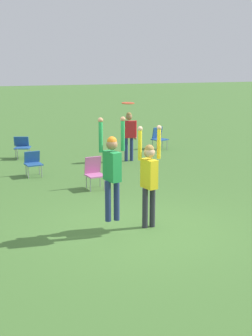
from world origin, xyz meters
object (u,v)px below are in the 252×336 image
Objects in this scene: person_defending at (149,174)px; person_jumping at (112,167)px; camping_chair_1 at (22,146)px; person_spectator_near at (129,132)px; frisbee at (128,103)px; camping_chair_2 at (33,162)px; camping_chair_5 at (94,171)px; camping_chair_0 at (159,137)px.

person_jumping is at bearing -90.00° from person_defending.
person_spectator_near reaches higher than camping_chair_1.
person_jumping reaches higher than person_defending.
camping_chair_2 is (-1.05, 5.56, -2.23)m from frisbee.
camping_chair_1 is at bearing -82.50° from camping_chair_5.
camping_chair_1 is (-0.96, 8.46, -2.22)m from frisbee.
camping_chair_5 is 0.51× the size of person_spectator_near.
person_spectator_near is at bearing 69.03° from frisbee.
camping_chair_2 is at bearing -63.60° from camping_chair_5.
frisbee is 0.33× the size of camping_chair_1.
person_defending is (0.89, 0.19, -0.27)m from person_jumping.
camping_chair_2 is at bearing 100.66° from frisbee.
camping_chair_2 is at bearing -176.49° from person_defending.
person_defending is 1.26× the size of person_spectator_near.
camping_chair_2 is 3.78m from person_spectator_near.
camping_chair_5 is at bearing 115.79° from camping_chair_2.
camping_chair_1 reaches higher than camping_chair_2.
camping_chair_5 is (1.27, -4.96, 0.04)m from camping_chair_1.
camping_chair_2 is (-0.09, -2.89, -0.02)m from camping_chair_1.
person_jumping is 1.22× the size of person_spectator_near.
camping_chair_5 is at bearing 124.11° from camping_chair_1.
camping_chair_5 is at bearing -105.06° from person_spectator_near.
person_defending reaches higher than camping_chair_5.
frisbee is at bearing 78.03° from camping_chair_5.
person_jumping reaches higher than camping_chair_2.
person_defending reaches higher than camping_chair_1.
camping_chair_2 is (-0.66, 5.68, -0.99)m from person_jumping.
person_jumping is 0.95m from person_defending.
person_jumping is 1.31m from frisbee.
camping_chair_5 reaches higher than camping_chair_0.
camping_chair_5 is 3.87m from person_spectator_near.
person_jumping is 3.80m from camping_chair_5.
person_jumping is at bearing -162.63° from frisbee.
person_defending is at bearing 86.36° from camping_chair_5.
camping_chair_5 is at bearing 84.91° from frisbee.
camping_chair_1 is at bearing 172.65° from person_spectator_near.
person_defending is 8.55× the size of frisbee.
camping_chair_1 is at bearing -8.43° from person_jumping.
person_spectator_near reaches higher than camping_chair_2.
camping_chair_2 is 0.85× the size of camping_chair_5.
person_jumping is 9.87m from camping_chair_0.
person_defending is 1.59m from frisbee.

